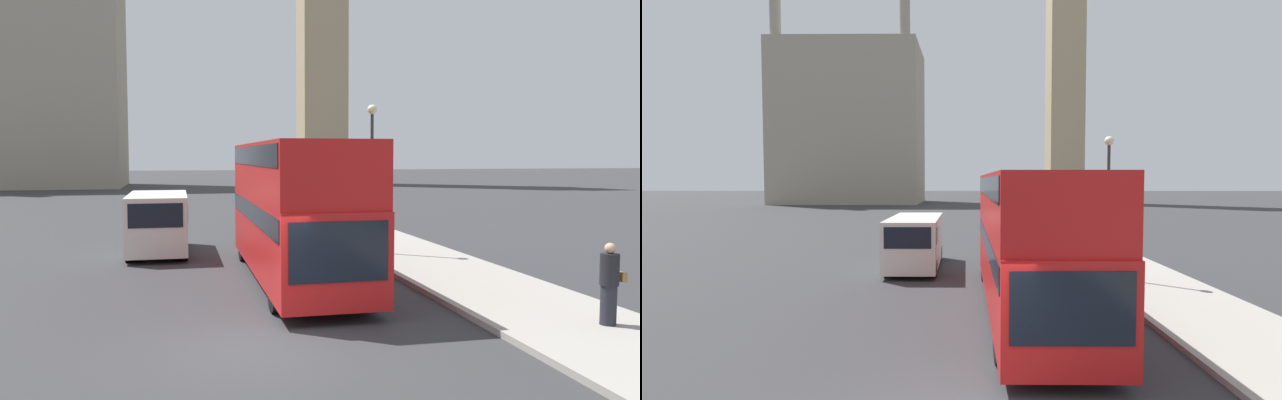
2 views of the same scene
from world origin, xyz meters
The scene contains 7 objects.
ground_plane centered at (0.00, 0.00, 0.00)m, with size 300.00×300.00×0.00m, color #333335.
sidewalk_strip centered at (6.94, 0.00, 0.07)m, with size 3.87×120.00×0.15m.
building_block_distant centered at (-20.00, 68.37, 13.46)m, with size 24.22×14.29×32.70m.
red_double_decker_bus centered at (1.89, 6.60, 2.34)m, with size 2.60×10.97×4.17m.
white_van centered at (-2.29, 12.70, 1.25)m, with size 2.21×5.29×2.32m.
pedestrian centered at (7.52, -0.42, 1.04)m, with size 0.56×0.40×1.78m.
street_lamp centered at (5.56, 10.32, 3.81)m, with size 0.36×0.36×5.54m.
Camera 1 is at (-1.52, -11.95, 3.81)m, focal length 35.00 mm.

